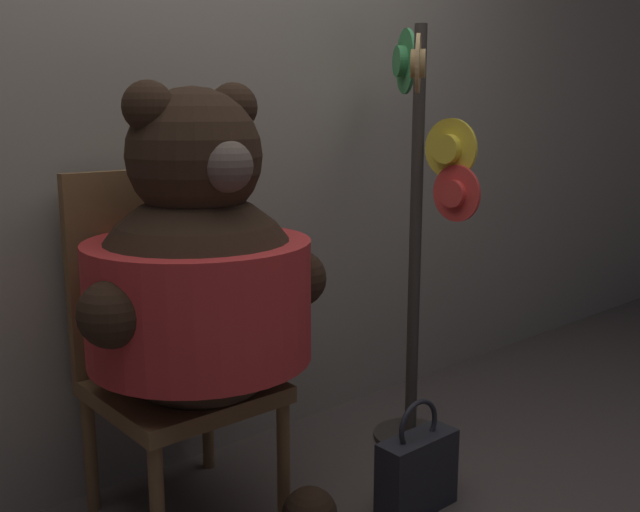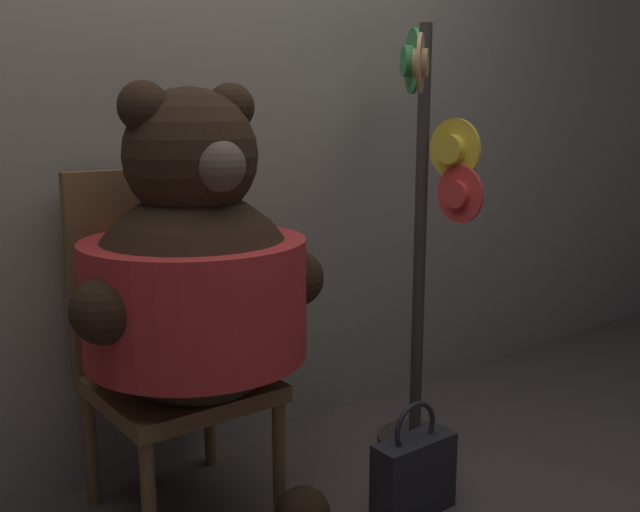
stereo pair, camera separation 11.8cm
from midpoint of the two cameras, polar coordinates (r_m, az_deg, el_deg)
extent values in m
cube|color=gray|center=(2.49, -9.82, 13.64)|extent=(8.00, 0.10, 2.66)
cylinder|color=brown|center=(2.06, -11.84, -19.02)|extent=(0.04, 0.04, 0.38)
cylinder|color=brown|center=(2.25, -1.73, -16.01)|extent=(0.04, 0.04, 0.38)
cylinder|color=brown|center=(2.41, -16.49, -14.48)|extent=(0.04, 0.04, 0.38)
cylinder|color=brown|center=(2.57, -7.52, -12.38)|extent=(0.04, 0.04, 0.38)
cube|color=brown|center=(2.22, -9.59, -10.36)|extent=(0.48, 0.49, 0.05)
cube|color=brown|center=(2.32, -12.52, -0.85)|extent=(0.48, 0.04, 0.62)
sphere|color=black|center=(2.08, -8.33, -3.37)|extent=(0.63, 0.63, 0.63)
cylinder|color=red|center=(2.08, -8.33, -3.37)|extent=(0.64, 0.64, 0.35)
sphere|color=black|center=(2.01, -8.67, 7.94)|extent=(0.38, 0.38, 0.38)
sphere|color=black|center=(1.95, -12.24, 11.59)|extent=(0.14, 0.14, 0.14)
sphere|color=black|center=(2.08, -5.53, 11.77)|extent=(0.14, 0.14, 0.14)
sphere|color=brown|center=(1.88, -6.24, 7.18)|extent=(0.14, 0.14, 0.14)
sphere|color=black|center=(1.88, -15.14, -4.27)|extent=(0.18, 0.18, 0.18)
sphere|color=black|center=(2.17, -0.43, -1.78)|extent=(0.18, 0.18, 0.18)
cylinder|color=#332D28|center=(2.83, 8.79, -14.17)|extent=(0.28, 0.28, 0.02)
cylinder|color=#332D28|center=(2.59, 9.29, 0.97)|extent=(0.04, 0.04, 1.52)
cylinder|color=red|center=(2.45, 12.50, 4.85)|extent=(0.02, 0.19, 0.19)
cylinder|color=red|center=(2.45, 12.50, 4.85)|extent=(0.06, 0.09, 0.09)
cylinder|color=#3D9351|center=(2.73, 8.70, 15.16)|extent=(0.13, 0.21, 0.24)
cylinder|color=#3D9351|center=(2.73, 8.70, 15.16)|extent=(0.12, 0.13, 0.11)
cylinder|color=tan|center=(2.39, 9.51, 14.98)|extent=(0.15, 0.13, 0.19)
cylinder|color=tan|center=(2.39, 9.51, 14.98)|extent=(0.10, 0.09, 0.09)
cylinder|color=yellow|center=(2.47, 12.09, 8.37)|extent=(0.03, 0.20, 0.20)
cylinder|color=yellow|center=(2.47, 12.09, 8.37)|extent=(0.08, 0.10, 0.10)
cube|color=#232328|center=(2.32, 9.03, -17.03)|extent=(0.28, 0.10, 0.25)
torus|color=#232328|center=(2.25, 9.16, -13.42)|extent=(0.17, 0.02, 0.17)
camera|label=1|loc=(0.06, -88.53, 0.30)|focal=40.00mm
camera|label=2|loc=(0.06, 91.47, -0.30)|focal=40.00mm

